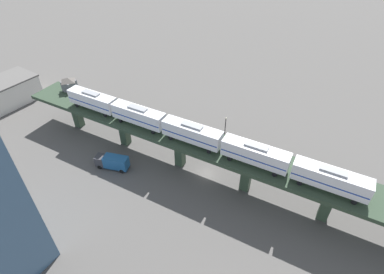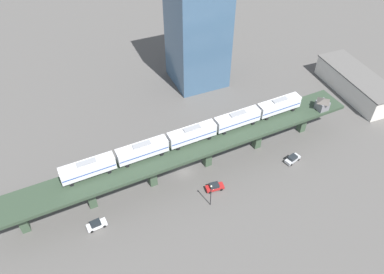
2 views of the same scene
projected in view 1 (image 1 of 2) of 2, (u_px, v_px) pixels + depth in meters
The scene contains 9 objects.
ground_plane at pixel (207, 174), 63.84m from camera, with size 400.00×400.00×0.00m, color #514F4C.
elevated_viaduct at pixel (209, 148), 59.29m from camera, with size 12.60×92.29×8.40m.
subway_train at pixel (192, 133), 57.12m from camera, with size 5.68×62.46×4.45m.
signal_hut at pixel (69, 84), 73.85m from camera, with size 3.36×3.36×3.40m.
street_car_white at pixel (333, 193), 58.46m from camera, with size 2.27×4.55×1.89m.
street_car_red at pixel (206, 143), 70.48m from camera, with size 2.31×4.56×1.89m.
street_car_silver at pixel (131, 115), 79.38m from camera, with size 2.92×4.72×1.89m.
delivery_truck at pixel (112, 162), 64.15m from camera, with size 4.29×7.54×3.20m.
street_lamp at pixel (225, 128), 69.85m from camera, with size 0.44×0.44×6.94m.
Camera 1 is at (-40.28, -20.55, 45.85)m, focal length 28.00 mm.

